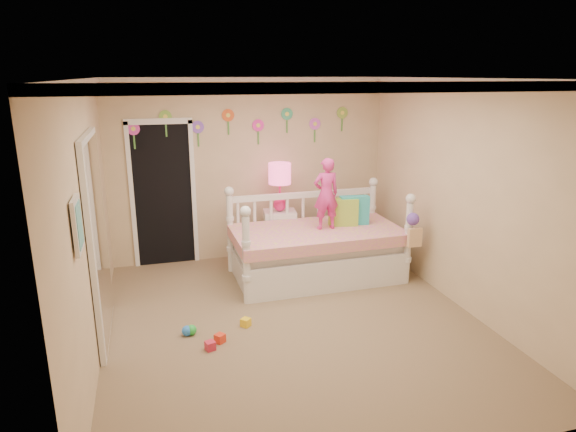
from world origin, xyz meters
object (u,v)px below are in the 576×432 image
object	(u,v)px
daybed	(316,234)
child	(326,194)
table_lamp	(280,179)
nightstand	(280,236)

from	to	relation	value
daybed	child	bearing A→B (deg)	-13.38
daybed	child	distance (m)	0.55
daybed	table_lamp	bearing A→B (deg)	112.47
table_lamp	nightstand	bearing A→B (deg)	75.96
nightstand	table_lamp	size ratio (longest dim) A/B	1.09
daybed	child	size ratio (longest dim) A/B	2.39
daybed	nightstand	xyz separation A→B (m)	(-0.31, 0.72, -0.23)
daybed	table_lamp	world-z (taller)	table_lamp
nightstand	table_lamp	bearing A→B (deg)	-95.56
nightstand	daybed	bearing A→B (deg)	-58.28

